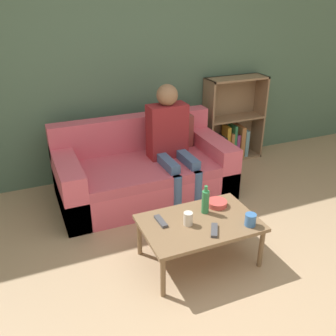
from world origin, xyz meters
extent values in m
plane|color=tan|center=(0.00, 0.00, 0.00)|extent=(22.00, 22.00, 0.00)
cube|color=#4C6B56|center=(0.00, 2.43, 1.30)|extent=(12.00, 0.06, 2.60)
cube|color=#DB5B70|center=(-0.07, 1.74, 0.15)|extent=(1.79, 0.94, 0.31)
cube|color=#C95467|center=(-0.07, 1.65, 0.36)|extent=(1.35, 0.76, 0.10)
cube|color=#DB5B70|center=(-0.07, 2.12, 0.60)|extent=(1.79, 0.18, 0.38)
cube|color=#DB5B70|center=(-0.86, 1.74, 0.28)|extent=(0.22, 0.94, 0.57)
cube|color=#DB5B70|center=(0.72, 1.74, 0.28)|extent=(0.22, 0.94, 0.57)
cube|color=#93423D|center=(0.41, 1.97, 0.59)|extent=(0.36, 0.12, 0.36)
cube|color=#8E7051|center=(0.95, 2.25, 0.53)|extent=(0.02, 0.28, 1.06)
cube|color=#8E7051|center=(1.70, 2.25, 0.53)|extent=(0.02, 0.28, 1.06)
cube|color=#8E7051|center=(1.33, 2.38, 0.53)|extent=(0.78, 0.02, 1.06)
cube|color=#8E7051|center=(1.33, 2.25, 0.01)|extent=(0.78, 0.28, 0.02)
cube|color=#8E7051|center=(1.33, 2.25, 0.55)|extent=(0.73, 0.28, 0.02)
cube|color=#8E7051|center=(1.33, 2.25, 1.05)|extent=(0.78, 0.28, 0.02)
cube|color=red|center=(0.99, 2.24, 0.21)|extent=(0.05, 0.19, 0.37)
cube|color=gold|center=(1.05, 2.24, 0.19)|extent=(0.06, 0.20, 0.32)
cube|color=beige|center=(1.11, 2.24, 0.19)|extent=(0.05, 0.22, 0.33)
cube|color=#232328|center=(1.17, 2.24, 0.18)|extent=(0.04, 0.21, 0.31)
cube|color=gold|center=(1.22, 2.23, 0.24)|extent=(0.05, 0.16, 0.43)
cube|color=#B77542|center=(1.27, 2.24, 0.20)|extent=(0.04, 0.21, 0.34)
cube|color=#2D7A4C|center=(1.32, 2.24, 0.24)|extent=(0.04, 0.18, 0.44)
cube|color=#993D84|center=(1.37, 2.23, 0.18)|extent=(0.05, 0.17, 0.31)
cube|color=#B77542|center=(1.43, 2.24, 0.23)|extent=(0.06, 0.22, 0.41)
cube|color=#6699A8|center=(1.49, 2.24, 0.20)|extent=(0.05, 0.20, 0.35)
cylinder|color=brown|center=(-0.44, 0.30, 0.17)|extent=(0.04, 0.04, 0.35)
cylinder|color=brown|center=(0.40, 0.30, 0.17)|extent=(0.04, 0.04, 0.35)
cylinder|color=brown|center=(-0.44, 0.82, 0.17)|extent=(0.04, 0.04, 0.35)
cylinder|color=brown|center=(0.40, 0.82, 0.17)|extent=(0.04, 0.04, 0.35)
cube|color=brown|center=(-0.02, 0.56, 0.36)|extent=(0.92, 0.60, 0.03)
cylinder|color=#476693|center=(0.11, 1.28, 0.20)|extent=(0.09, 0.09, 0.41)
cylinder|color=#476693|center=(0.34, 1.29, 0.20)|extent=(0.09, 0.09, 0.41)
cube|color=#476693|center=(0.10, 1.53, 0.45)|extent=(0.11, 0.42, 0.09)
cube|color=#476693|center=(0.33, 1.53, 0.45)|extent=(0.11, 0.42, 0.09)
cube|color=maroon|center=(0.21, 1.78, 0.69)|extent=(0.41, 0.21, 0.57)
sphere|color=#936B4C|center=(0.21, 1.78, 1.07)|extent=(0.22, 0.22, 0.22)
cylinder|color=#3D70B2|center=(0.32, 0.37, 0.43)|extent=(0.09, 0.09, 0.10)
cylinder|color=silver|center=(-0.12, 0.56, 0.43)|extent=(0.07, 0.07, 0.11)
cube|color=#47474C|center=(-0.31, 0.67, 0.39)|extent=(0.05, 0.17, 0.02)
cube|color=#47474C|center=(0.02, 0.40, 0.39)|extent=(0.13, 0.17, 0.02)
cylinder|color=#DB4C47|center=(0.22, 0.72, 0.40)|extent=(0.17, 0.17, 0.05)
cylinder|color=#33844C|center=(0.08, 0.67, 0.47)|extent=(0.06, 0.06, 0.20)
cylinder|color=#33844C|center=(0.08, 0.67, 0.60)|extent=(0.03, 0.03, 0.05)
camera|label=1|loc=(-1.21, -1.62, 2.04)|focal=40.00mm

